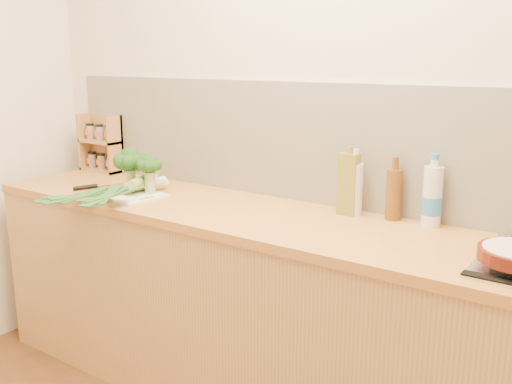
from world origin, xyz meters
TOP-DOWN VIEW (x-y plane):
  - room_shell at (0.00, 1.49)m, footprint 3.50×3.50m
  - counter at (0.00, 1.20)m, footprint 3.20×0.62m
  - chopping_board at (-0.87, 1.10)m, footprint 0.36×0.28m
  - broccoli_left at (-0.93, 1.18)m, footprint 0.17×0.17m
  - broccoli_right at (-0.79, 1.17)m, footprint 0.12×0.12m
  - leek_front at (-0.89, 1.06)m, footprint 0.24×0.64m
  - leek_mid at (-0.85, 1.04)m, footprint 0.14×0.65m
  - leek_back at (-0.80, 1.05)m, footprint 0.28×0.64m
  - chefs_knife at (-1.14, 1.10)m, footprint 0.13×0.29m
  - spice_rack at (-1.45, 1.44)m, footprint 0.27×0.11m
  - oil_tin at (0.14, 1.40)m, footprint 0.08×0.05m
  - glass_bottle at (0.16, 1.41)m, footprint 0.07×0.07m
  - amber_bottle at (0.32, 1.44)m, footprint 0.06×0.06m
  - water_bottle at (0.48, 1.43)m, footprint 0.08×0.08m

SIDE VIEW (x-z plane):
  - counter at x=0.00m, z-range 0.00..0.90m
  - chopping_board at x=-0.87m, z-range 0.90..0.91m
  - chefs_knife at x=-1.14m, z-range 0.90..0.92m
  - leek_front at x=-0.89m, z-range 0.91..0.95m
  - leek_mid at x=-0.85m, z-range 0.93..0.97m
  - leek_back at x=-0.80m, z-range 0.95..0.99m
  - amber_bottle at x=0.32m, z-range 0.88..1.14m
  - water_bottle at x=0.48m, z-range 0.88..1.15m
  - glass_bottle at x=0.16m, z-range 0.88..1.15m
  - oil_tin at x=0.14m, z-range 0.89..1.18m
  - broccoli_right at x=-0.79m, z-range 0.95..1.13m
  - spice_rack at x=-1.45m, z-range 0.88..1.21m
  - broccoli_left at x=-0.93m, z-range 0.95..1.16m
  - room_shell at x=0.00m, z-range -0.58..2.92m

